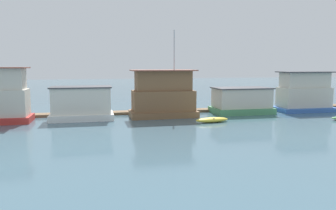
{
  "coord_description": "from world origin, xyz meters",
  "views": [
    {
      "loc": [
        -7.62,
        -35.1,
        5.7
      ],
      "look_at": [
        0.0,
        -1.0,
        1.4
      ],
      "focal_mm": 35.0,
      "sensor_mm": 36.0,
      "label": 1
    }
  ],
  "objects": [
    {
      "name": "houseboat_green",
      "position": [
        9.26,
        0.54,
        1.46
      ],
      "size": [
        6.93,
        4.08,
        3.05
      ],
      "color": "#4C9360",
      "rests_on": "ground_plane"
    },
    {
      "name": "houseboat_blue",
      "position": [
        17.64,
        0.6,
        2.19
      ],
      "size": [
        7.16,
        3.87,
        4.89
      ],
      "color": "#3866B7",
      "rests_on": "ground_plane"
    },
    {
      "name": "ground_plane",
      "position": [
        0.0,
        0.0,
        0.0
      ],
      "size": [
        200.0,
        200.0,
        0.0
      ],
      "primitive_type": "plane",
      "color": "#426070"
    },
    {
      "name": "mooring_post_near_right",
      "position": [
        -0.6,
        1.83,
        0.86
      ],
      "size": [
        0.31,
        0.31,
        1.72
      ],
      "primitive_type": "cylinder",
      "color": "#846B4C",
      "rests_on": "ground_plane"
    },
    {
      "name": "dock_walkway",
      "position": [
        0.0,
        2.93,
        0.15
      ],
      "size": [
        51.0,
        1.69,
        0.3
      ],
      "primitive_type": "cube",
      "color": "brown",
      "rests_on": "ground_plane"
    },
    {
      "name": "houseboat_white",
      "position": [
        -9.04,
        0.05,
        1.67
      ],
      "size": [
        6.44,
        3.8,
        3.47
      ],
      "color": "white",
      "rests_on": "ground_plane"
    },
    {
      "name": "dinghy_yellow",
      "position": [
        3.68,
        -4.67,
        0.25
      ],
      "size": [
        3.59,
        1.44,
        0.5
      ],
      "color": "yellow",
      "rests_on": "ground_plane"
    },
    {
      "name": "houseboat_brown",
      "position": [
        -0.33,
        0.01,
        2.32
      ],
      "size": [
        7.27,
        3.83,
        9.46
      ],
      "color": "brown",
      "rests_on": "ground_plane"
    }
  ]
}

